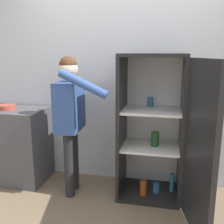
# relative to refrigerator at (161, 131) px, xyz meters

# --- Properties ---
(ground_plane) EXTENTS (12.00, 12.00, 0.00)m
(ground_plane) POSITION_rel_refrigerator_xyz_m (-0.48, -0.54, -0.78)
(ground_plane) COLOR #7A664C
(wall_back) EXTENTS (7.00, 0.06, 2.55)m
(wall_back) POSITION_rel_refrigerator_xyz_m (-0.48, 0.44, 0.49)
(wall_back) COLOR silver
(wall_back) RESTS_ON ground_plane
(refrigerator) EXTENTS (0.88, 1.24, 1.59)m
(refrigerator) POSITION_rel_refrigerator_xyz_m (0.00, 0.00, 0.00)
(refrigerator) COLOR black
(refrigerator) RESTS_ON ground_plane
(person) EXTENTS (0.62, 0.56, 1.56)m
(person) POSITION_rel_refrigerator_xyz_m (-0.98, -0.06, 0.20)
(person) COLOR #262628
(person) RESTS_ON ground_plane
(counter) EXTENTS (0.78, 0.55, 0.92)m
(counter) POSITION_rel_refrigerator_xyz_m (-1.80, 0.11, -0.32)
(counter) COLOR #4C4C51
(counter) RESTS_ON ground_plane
(bowl) EXTENTS (0.20, 0.20, 0.05)m
(bowl) POSITION_rel_refrigerator_xyz_m (-1.85, 0.09, 0.16)
(bowl) COLOR #B24738
(bowl) RESTS_ON counter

